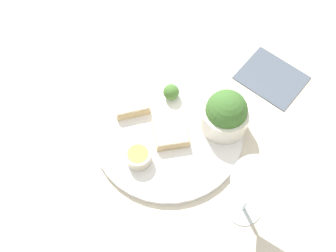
{
  "coord_description": "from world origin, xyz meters",
  "views": [
    {
      "loc": [
        0.37,
        -0.2,
        0.83
      ],
      "look_at": [
        0.0,
        0.0,
        0.03
      ],
      "focal_mm": 45.0,
      "sensor_mm": 36.0,
      "label": 1
    }
  ],
  "objects_px": {
    "cheese_toast_far": "(173,131)",
    "wine_glass": "(253,190)",
    "napkin": "(272,77)",
    "sauce_ramekin": "(138,156)",
    "salad_bowl": "(226,114)",
    "cheese_toast_near": "(130,100)"
  },
  "relations": [
    {
      "from": "cheese_toast_far",
      "to": "wine_glass",
      "type": "distance_m",
      "value": 0.23
    },
    {
      "from": "cheese_toast_far",
      "to": "napkin",
      "type": "bearing_deg",
      "value": 94.98
    },
    {
      "from": "sauce_ramekin",
      "to": "cheese_toast_far",
      "type": "relative_size",
      "value": 0.58
    },
    {
      "from": "salad_bowl",
      "to": "sauce_ramekin",
      "type": "xyz_separation_m",
      "value": [
        -0.01,
        -0.2,
        -0.03
      ]
    },
    {
      "from": "sauce_ramekin",
      "to": "wine_glass",
      "type": "distance_m",
      "value": 0.25
    },
    {
      "from": "wine_glass",
      "to": "napkin",
      "type": "xyz_separation_m",
      "value": [
        -0.23,
        0.23,
        -0.11
      ]
    },
    {
      "from": "cheese_toast_far",
      "to": "napkin",
      "type": "distance_m",
      "value": 0.28
    },
    {
      "from": "wine_glass",
      "to": "cheese_toast_near",
      "type": "bearing_deg",
      "value": -163.79
    },
    {
      "from": "salad_bowl",
      "to": "cheese_toast_near",
      "type": "height_order",
      "value": "salad_bowl"
    },
    {
      "from": "cheese_toast_near",
      "to": "napkin",
      "type": "distance_m",
      "value": 0.34
    },
    {
      "from": "salad_bowl",
      "to": "sauce_ramekin",
      "type": "distance_m",
      "value": 0.2
    },
    {
      "from": "salad_bowl",
      "to": "cheese_toast_far",
      "type": "relative_size",
      "value": 1.14
    },
    {
      "from": "sauce_ramekin",
      "to": "cheese_toast_far",
      "type": "distance_m",
      "value": 0.09
    },
    {
      "from": "sauce_ramekin",
      "to": "wine_glass",
      "type": "height_order",
      "value": "wine_glass"
    },
    {
      "from": "salad_bowl",
      "to": "cheese_toast_far",
      "type": "xyz_separation_m",
      "value": [
        -0.03,
        -0.11,
        -0.03
      ]
    },
    {
      "from": "salad_bowl",
      "to": "cheese_toast_far",
      "type": "height_order",
      "value": "salad_bowl"
    },
    {
      "from": "sauce_ramekin",
      "to": "cheese_toast_near",
      "type": "height_order",
      "value": "sauce_ramekin"
    },
    {
      "from": "wine_glass",
      "to": "sauce_ramekin",
      "type": "bearing_deg",
      "value": -143.61
    },
    {
      "from": "napkin",
      "to": "cheese_toast_near",
      "type": "bearing_deg",
      "value": -105.45
    },
    {
      "from": "cheese_toast_near",
      "to": "wine_glass",
      "type": "xyz_separation_m",
      "value": [
        0.32,
        0.09,
        0.08
      ]
    },
    {
      "from": "salad_bowl",
      "to": "napkin",
      "type": "bearing_deg",
      "value": 107.87
    },
    {
      "from": "salad_bowl",
      "to": "napkin",
      "type": "height_order",
      "value": "salad_bowl"
    }
  ]
}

